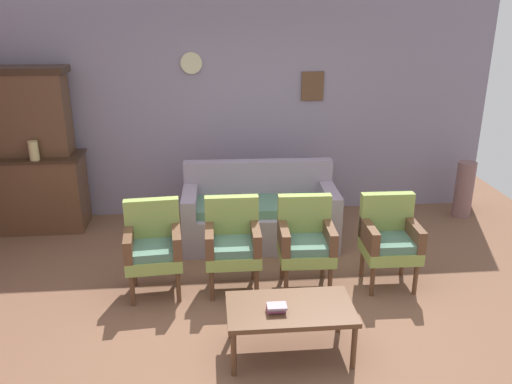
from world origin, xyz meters
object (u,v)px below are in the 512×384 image
Objects in this scene: vase_on_cabinet at (34,151)px; floor_vase_by_wall at (464,189)px; armchair_near_cabinet at (306,239)px; coffee_table at (290,312)px; armchair_near_couch_end at (153,244)px; floral_couch at (260,215)px; armchair_row_middle at (389,237)px; side_cabinet at (38,192)px; book_stack_on_table at (276,307)px; armchair_by_doorway at (233,241)px.

vase_on_cabinet is 0.31× the size of floor_vase_by_wall.
coffee_table is at bearing -106.45° from armchair_near_cabinet.
floral_couch is at bearing 43.01° from armchair_near_couch_end.
armchair_row_middle is (0.82, -0.03, 0.00)m from armchair_near_cabinet.
armchair_near_cabinet is at bearing 178.10° from armchair_row_middle.
armchair_near_couch_end and armchair_near_cabinet have the same top height.
side_cabinet is 3.78m from book_stack_on_table.
side_cabinet is 4.19m from armchair_row_middle.
armchair_by_doorway is (0.75, 0.01, 0.00)m from armchair_near_couch_end.
book_stack_on_table is at bearing -156.63° from coffee_table.
side_cabinet is 5.14× the size of vase_on_cabinet.
armchair_near_cabinet is 1.00× the size of armchair_row_middle.
vase_on_cabinet reaches higher than armchair_near_couch_end.
armchair_by_doorway is at bearing 177.98° from armchair_row_middle.
side_cabinet is 5.36m from floor_vase_by_wall.
armchair_row_middle is at bearing -1.15° from armchair_near_couch_end.
floor_vase_by_wall is (5.28, 0.08, -0.68)m from vase_on_cabinet.
floral_couch is 1.77× the size of coffee_table.
vase_on_cabinet reaches higher than book_stack_on_table.
coffee_table is at bearing 23.37° from book_stack_on_table.
vase_on_cabinet is 3.64m from book_stack_on_table.
side_cabinet reaches higher than armchair_row_middle.
armchair_by_doorway is 1.53m from armchair_row_middle.
side_cabinet is at bearing 155.97° from armchair_row_middle.
armchair_row_middle is 5.93× the size of book_stack_on_table.
armchair_row_middle is 2.23m from floor_vase_by_wall.
floral_couch is at bearing 91.03° from coffee_table.
vase_on_cabinet is 3.32m from armchair_near_cabinet.
vase_on_cabinet is at bearing 135.80° from coffee_table.
armchair_by_doorway reaches higher than book_stack_on_table.
armchair_row_middle is at bearing -2.02° from armchair_by_doorway.
book_stack_on_table is at bearing -47.04° from armchair_near_couch_end.
armchair_near_couch_end is at bearing -179.38° from armchair_by_doorway.
book_stack_on_table is (2.49, -2.59, -0.59)m from vase_on_cabinet.
floral_couch is (2.66, -0.62, -0.14)m from side_cabinet.
floral_couch is (2.57, -0.44, -0.72)m from vase_on_cabinet.
vase_on_cabinet is 5.32m from floor_vase_by_wall.
book_stack_on_table is at bearing -47.08° from side_cabinet.
armchair_near_couch_end is at bearing -47.10° from side_cabinet.
book_stack_on_table is at bearing -139.45° from armchair_row_middle.
armchair_near_cabinet is 0.82m from armchair_row_middle.
armchair_near_couch_end is 1.00× the size of armchair_by_doorway.
vase_on_cabinet is 0.25× the size of armchair_near_cabinet.
vase_on_cabinet is 3.70m from coffee_table.
floral_couch is 1.96× the size of armchair_near_couch_end.
floral_couch is at bearing -9.61° from vase_on_cabinet.
floor_vase_by_wall is at bearing 33.75° from armchair_near_cabinet.
floral_couch and armchair_near_couch_end have the same top height.
book_stack_on_table is (1.04, -1.11, -0.05)m from armchair_near_couch_end.
side_cabinet is 2.83m from armchair_by_doorway.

